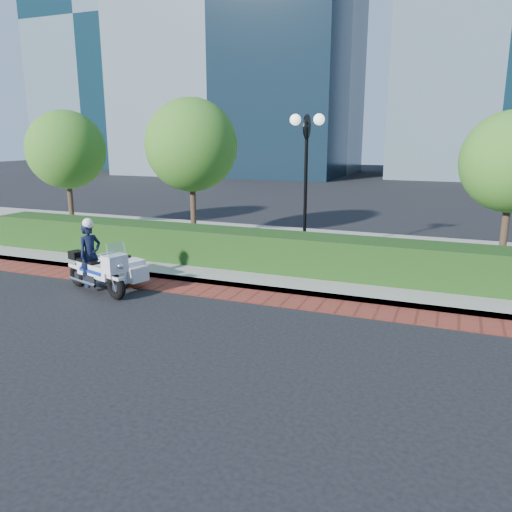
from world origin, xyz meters
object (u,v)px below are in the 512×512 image
at_px(tree_b, 191,145).
at_px(police_motorcycle, 105,265).
at_px(lamppost, 306,164).
at_px(tree_a, 66,150).

height_order(tree_b, police_motorcycle, tree_b).
xyz_separation_m(tree_b, police_motorcycle, (0.68, -5.80, -2.81)).
bearing_deg(tree_b, lamppost, -16.11).
bearing_deg(tree_b, police_motorcycle, -83.31).
distance_m(tree_a, police_motorcycle, 8.87).
bearing_deg(lamppost, tree_b, 163.89).
height_order(tree_a, tree_b, tree_b).
height_order(lamppost, police_motorcycle, lamppost).
relative_size(lamppost, tree_b, 0.86).
xyz_separation_m(lamppost, tree_a, (-10.00, 1.30, 0.26)).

